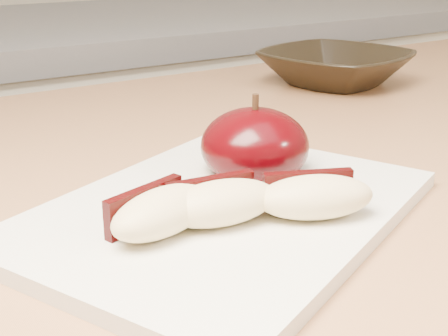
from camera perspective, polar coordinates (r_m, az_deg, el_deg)
cutting_board at (r=0.41m, az=0.00°, el=-3.98°), size 0.33×0.29×0.01m
apple_half at (r=0.46m, az=2.82°, el=2.03°), size 0.10×0.10×0.07m
apple_wedge_a at (r=0.37m, az=-5.81°, el=-3.94°), size 0.08×0.06×0.03m
apple_wedge_b at (r=0.38m, az=-0.39°, el=-3.13°), size 0.08×0.05×0.03m
apple_wedge_c at (r=0.39m, az=8.25°, el=-2.56°), size 0.08×0.06×0.03m
bowl at (r=0.81m, az=10.11°, el=9.04°), size 0.22×0.22×0.04m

